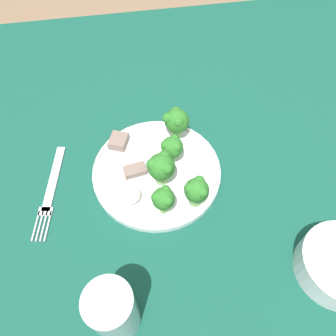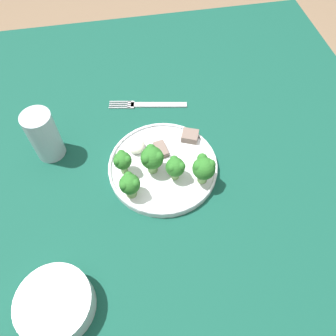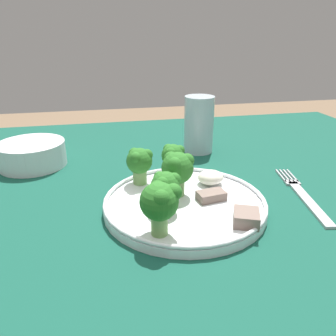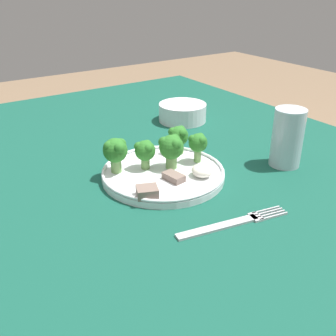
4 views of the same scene
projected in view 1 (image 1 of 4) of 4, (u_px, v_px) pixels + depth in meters
name	position (u px, v px, depth m)	size (l,w,h in m)	color
ground_plane	(175.00, 276.00, 1.21)	(8.00, 8.00, 0.00)	#7F664C
table	(181.00, 189.00, 0.68)	(1.24, 1.05, 0.72)	#114738
dinner_plate	(157.00, 171.00, 0.59)	(0.23, 0.23, 0.02)	white
fork	(51.00, 190.00, 0.58)	(0.05, 0.19, 0.00)	#B2B2B7
drinking_glass	(114.00, 312.00, 0.42)	(0.06, 0.06, 0.12)	#B2C1CC
broccoli_floret_near_rim_left	(163.00, 199.00, 0.51)	(0.04, 0.04, 0.06)	#709E56
broccoli_floret_center_left	(172.00, 147.00, 0.57)	(0.04, 0.04, 0.06)	#709E56
broccoli_floret_back_left	(197.00, 191.00, 0.52)	(0.04, 0.04, 0.06)	#709E56
broccoli_floret_front_left	(161.00, 167.00, 0.54)	(0.05, 0.05, 0.07)	#709E56
broccoli_floret_center_back	(175.00, 121.00, 0.60)	(0.05, 0.05, 0.07)	#709E56
meat_slice_front_slice	(119.00, 141.00, 0.62)	(0.04, 0.04, 0.02)	#756056
meat_slice_middle_slice	(135.00, 170.00, 0.58)	(0.04, 0.03, 0.01)	#756056
sauce_dollop	(129.00, 195.00, 0.55)	(0.04, 0.04, 0.02)	silver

